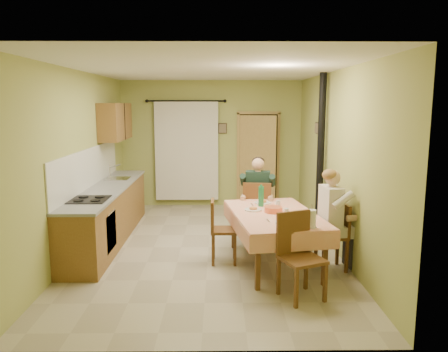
{
  "coord_description": "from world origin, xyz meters",
  "views": [
    {
      "loc": [
        0.18,
        -6.76,
        2.29
      ],
      "look_at": [
        0.25,
        0.1,
        1.15
      ],
      "focal_mm": 35.0,
      "sensor_mm": 36.0,
      "label": 1
    }
  ],
  "objects_px": {
    "chair_near": "(301,274)",
    "chair_right": "(332,249)",
    "dining_table": "(274,239)",
    "stove_flue": "(320,178)",
    "chair_left": "(223,243)",
    "man_right": "(333,208)",
    "chair_far": "(257,224)",
    "man_far": "(258,189)"
  },
  "relations": [
    {
      "from": "chair_near",
      "to": "chair_right",
      "type": "bearing_deg",
      "value": -146.46
    },
    {
      "from": "dining_table",
      "to": "stove_flue",
      "type": "relative_size",
      "value": 0.74
    },
    {
      "from": "chair_left",
      "to": "man_right",
      "type": "bearing_deg",
      "value": 79.55
    },
    {
      "from": "chair_near",
      "to": "chair_left",
      "type": "relative_size",
      "value": 1.1
    },
    {
      "from": "chair_near",
      "to": "chair_left",
      "type": "bearing_deg",
      "value": -75.32
    },
    {
      "from": "chair_far",
      "to": "man_far",
      "type": "bearing_deg",
      "value": 90.0
    },
    {
      "from": "chair_far",
      "to": "man_right",
      "type": "bearing_deg",
      "value": -47.04
    },
    {
      "from": "chair_right",
      "to": "chair_left",
      "type": "relative_size",
      "value": 1.01
    },
    {
      "from": "dining_table",
      "to": "chair_far",
      "type": "bearing_deg",
      "value": 88.58
    },
    {
      "from": "dining_table",
      "to": "chair_far",
      "type": "distance_m",
      "value": 1.14
    },
    {
      "from": "chair_left",
      "to": "man_far",
      "type": "bearing_deg",
      "value": 151.15
    },
    {
      "from": "dining_table",
      "to": "chair_near",
      "type": "relative_size",
      "value": 2.02
    },
    {
      "from": "chair_right",
      "to": "chair_near",
      "type": "bearing_deg",
      "value": 138.42
    },
    {
      "from": "chair_far",
      "to": "stove_flue",
      "type": "relative_size",
      "value": 0.37
    },
    {
      "from": "chair_far",
      "to": "chair_near",
      "type": "distance_m",
      "value": 2.24
    },
    {
      "from": "man_far",
      "to": "chair_far",
      "type": "bearing_deg",
      "value": -90.0
    },
    {
      "from": "dining_table",
      "to": "chair_right",
      "type": "relative_size",
      "value": 2.21
    },
    {
      "from": "stove_flue",
      "to": "chair_right",
      "type": "bearing_deg",
      "value": -95.73
    },
    {
      "from": "chair_far",
      "to": "man_right",
      "type": "distance_m",
      "value": 1.71
    },
    {
      "from": "chair_near",
      "to": "man_far",
      "type": "relative_size",
      "value": 0.73
    },
    {
      "from": "dining_table",
      "to": "chair_far",
      "type": "relative_size",
      "value": 2.01
    },
    {
      "from": "chair_far",
      "to": "chair_left",
      "type": "bearing_deg",
      "value": -111.57
    },
    {
      "from": "dining_table",
      "to": "chair_near",
      "type": "bearing_deg",
      "value": -89.07
    },
    {
      "from": "chair_near",
      "to": "chair_far",
      "type": "bearing_deg",
      "value": -104.32
    },
    {
      "from": "chair_far",
      "to": "chair_right",
      "type": "distance_m",
      "value": 1.61
    },
    {
      "from": "dining_table",
      "to": "stove_flue",
      "type": "bearing_deg",
      "value": 46.71
    },
    {
      "from": "chair_far",
      "to": "man_far",
      "type": "relative_size",
      "value": 0.74
    },
    {
      "from": "chair_near",
      "to": "man_right",
      "type": "xyz_separation_m",
      "value": [
        0.59,
        0.9,
        0.59
      ]
    },
    {
      "from": "dining_table",
      "to": "man_right",
      "type": "bearing_deg",
      "value": -22.79
    },
    {
      "from": "chair_far",
      "to": "chair_left",
      "type": "height_order",
      "value": "chair_far"
    },
    {
      "from": "chair_right",
      "to": "chair_left",
      "type": "bearing_deg",
      "value": 71.33
    },
    {
      "from": "chair_right",
      "to": "man_far",
      "type": "relative_size",
      "value": 0.67
    },
    {
      "from": "man_far",
      "to": "stove_flue",
      "type": "bearing_deg",
      "value": 19.99
    },
    {
      "from": "chair_near",
      "to": "man_right",
      "type": "height_order",
      "value": "man_right"
    },
    {
      "from": "chair_far",
      "to": "dining_table",
      "type": "bearing_deg",
      "value": -74.68
    },
    {
      "from": "chair_near",
      "to": "man_far",
      "type": "distance_m",
      "value": 2.33
    },
    {
      "from": "chair_near",
      "to": "stove_flue",
      "type": "bearing_deg",
      "value": -129.84
    },
    {
      "from": "chair_far",
      "to": "chair_right",
      "type": "height_order",
      "value": "chair_far"
    },
    {
      "from": "chair_near",
      "to": "stove_flue",
      "type": "relative_size",
      "value": 0.36
    },
    {
      "from": "dining_table",
      "to": "chair_near",
      "type": "xyz_separation_m",
      "value": [
        0.18,
        -1.1,
        -0.09
      ]
    },
    {
      "from": "stove_flue",
      "to": "man_right",
      "type": "bearing_deg",
      "value": -96.17
    },
    {
      "from": "chair_near",
      "to": "chair_left",
      "type": "distance_m",
      "value": 1.5
    }
  ]
}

